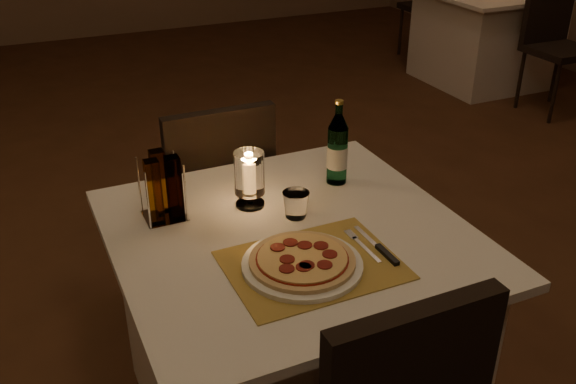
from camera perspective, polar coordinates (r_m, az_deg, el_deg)
name	(u,v)px	position (r m, az deg, el deg)	size (l,w,h in m)	color
floor	(217,332)	(2.68, -6.35, -12.23)	(8.00, 10.00, 0.02)	#4E2B19
main_table	(291,331)	(2.07, 0.23, -12.23)	(1.00, 1.00, 0.74)	silver
chair_far	(215,187)	(2.53, -6.52, 0.48)	(0.42, 0.42, 0.90)	black
placemat	(312,265)	(1.71, 2.18, -6.50)	(0.45, 0.34, 0.00)	#AD8B3C
plate	(302,265)	(1.69, 1.27, -6.48)	(0.32, 0.32, 0.01)	white
pizza	(302,260)	(1.68, 1.28, -6.03)	(0.28, 0.28, 0.02)	#D8B77F
fork	(360,244)	(1.80, 6.43, -4.57)	(0.02, 0.18, 0.00)	silver
knife	(383,251)	(1.77, 8.41, -5.18)	(0.02, 0.22, 0.01)	black
tumbler	(296,205)	(1.91, 0.71, -1.12)	(0.08, 0.08, 0.08)	white
water_bottle	(337,150)	(2.09, 4.41, 3.74)	(0.07, 0.07, 0.28)	#549D70
hurricane_candle	(249,175)	(1.94, -3.46, 1.53)	(0.09, 0.09, 0.18)	white
cruet_caddy	(163,190)	(1.91, -11.07, 0.19)	(0.12, 0.12, 0.21)	white
neighbor_table_right	(485,37)	(5.64, 17.13, 13.04)	(1.00, 1.00, 0.74)	silver
neighbor_chair_ra	(555,36)	(5.11, 22.61, 12.72)	(0.42, 0.42, 0.90)	black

